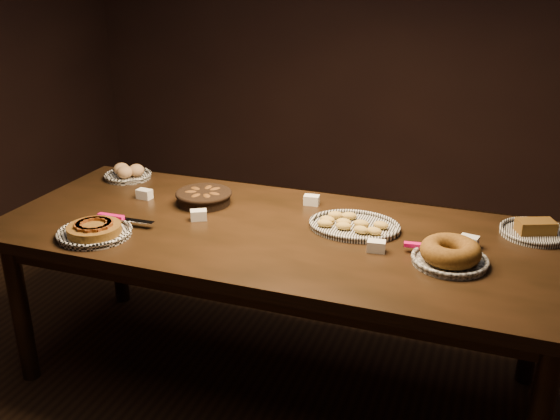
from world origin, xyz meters
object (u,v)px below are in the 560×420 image
(apple_tart_plate, at_px, (95,231))
(madeleine_platter, at_px, (353,225))
(bundt_cake_plate, at_px, (450,254))
(buffet_table, at_px, (276,245))

(apple_tart_plate, bearing_deg, madeleine_platter, 7.70)
(apple_tart_plate, distance_m, madeleine_platter, 1.07)
(madeleine_platter, relative_size, bundt_cake_plate, 1.18)
(buffet_table, height_order, bundt_cake_plate, bundt_cake_plate)
(apple_tart_plate, relative_size, bundt_cake_plate, 1.06)
(buffet_table, xyz_separation_m, apple_tart_plate, (-0.68, -0.31, 0.10))
(apple_tart_plate, xyz_separation_m, bundt_cake_plate, (1.39, 0.24, 0.02))
(buffet_table, relative_size, bundt_cake_plate, 7.41)
(buffet_table, xyz_separation_m, madeleine_platter, (0.30, 0.12, 0.09))
(madeleine_platter, xyz_separation_m, bundt_cake_plate, (0.42, -0.19, 0.02))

